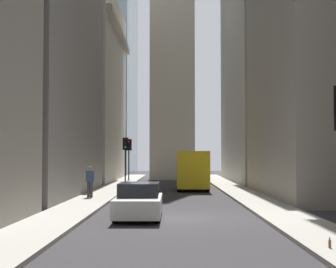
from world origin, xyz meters
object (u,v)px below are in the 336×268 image
at_px(traffic_light_midblock, 125,150).
at_px(traffic_light_far_junction, 129,150).
at_px(pedestrian, 90,180).
at_px(discarded_bottle, 330,244).
at_px(sedan_white, 139,202).
at_px(delivery_truck, 192,170).

bearing_deg(traffic_light_midblock, traffic_light_far_junction, 1.02).
bearing_deg(traffic_light_far_junction, pedestrian, 178.59).
bearing_deg(pedestrian, traffic_light_far_junction, -1.41).
bearing_deg(discarded_bottle, sedan_white, 36.26).
height_order(delivery_truck, pedestrian, delivery_truck).
xyz_separation_m(sedan_white, traffic_light_far_junction, (29.23, 2.86, 2.42)).
height_order(sedan_white, traffic_light_far_junction, traffic_light_far_junction).
relative_size(traffic_light_midblock, pedestrian, 2.24).
distance_m(sedan_white, traffic_light_midblock, 24.92).
bearing_deg(delivery_truck, sedan_white, 170.93).
distance_m(sedan_white, pedestrian, 9.45).
xyz_separation_m(sedan_white, discarded_bottle, (-7.29, -5.35, -0.42)).
distance_m(delivery_truck, traffic_light_midblock, 9.17).
bearing_deg(sedan_white, discarded_bottle, -143.74).
xyz_separation_m(sedan_white, pedestrian, (8.82, 3.36, 0.45)).
height_order(traffic_light_midblock, discarded_bottle, traffic_light_midblock).
xyz_separation_m(delivery_truck, discarded_bottle, (-24.84, -2.55, -1.21)).
distance_m(delivery_truck, traffic_light_far_junction, 13.09).
bearing_deg(delivery_truck, traffic_light_far_junction, 25.84).
bearing_deg(traffic_light_midblock, delivery_truck, -141.83).
relative_size(traffic_light_far_junction, discarded_bottle, 14.86).
bearing_deg(pedestrian, traffic_light_midblock, -2.12).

